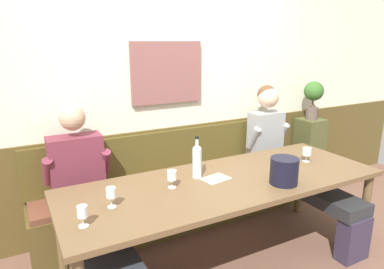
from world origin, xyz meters
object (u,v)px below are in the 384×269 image
dining_table (226,188)px  wine_glass_by_bottle (172,176)px  wall_bench (183,198)px  wine_bottle_green_tall (197,160)px  potted_plant (313,96)px  wine_glass_left_end (307,152)px  ice_bucket (284,171)px  wine_glass_near_bucket (111,194)px  person_left_seat (88,203)px  person_center_right_seat (288,158)px  wine_glass_right_end (82,213)px

dining_table → wine_glass_by_bottle: bearing=170.6°
wall_bench → dining_table: 0.84m
dining_table → wine_bottle_green_tall: size_ratio=7.50×
dining_table → potted_plant: size_ratio=5.72×
wine_glass_by_bottle → wine_glass_left_end: (1.30, -0.05, -0.00)m
ice_bucket → wine_glass_near_bucket: size_ratio=1.56×
wine_bottle_green_tall → wine_glass_by_bottle: size_ratio=2.54×
person_left_seat → wine_glass_near_bucket: 0.44m
wine_bottle_green_tall → wine_glass_left_end: bearing=-7.4°
wall_bench → potted_plant: potted_plant is taller
wall_bench → wine_glass_left_end: bearing=-39.8°
wall_bench → dining_table: (0.00, -0.74, 0.40)m
person_left_seat → potted_plant: bearing=9.0°
person_center_right_seat → wine_bottle_green_tall: bearing=-170.1°
wine_bottle_green_tall → potted_plant: 2.02m
dining_table → wine_glass_right_end: (-1.12, -0.19, 0.16)m
wine_glass_by_bottle → dining_table: bearing=-9.4°
wine_glass_by_bottle → person_left_seat: bearing=153.7°
wine_glass_right_end → potted_plant: 3.02m
wine_glass_right_end → potted_plant: (2.84, 0.96, 0.34)m
dining_table → ice_bucket: ice_bucket is taller
wine_glass_by_bottle → potted_plant: bearing=18.2°
dining_table → person_left_seat: 1.05m
wine_glass_left_end → wine_glass_by_bottle: bearing=177.7°
wine_bottle_green_tall → wine_glass_right_end: (-0.95, -0.34, -0.06)m
potted_plant → dining_table: bearing=-155.7°
potted_plant → ice_bucket: bearing=-143.0°
person_left_seat → wine_glass_near_bucket: bearing=-77.3°
wall_bench → wine_glass_right_end: (-1.12, -0.93, 0.55)m
wine_glass_left_end → person_left_seat: bearing=170.0°
person_center_right_seat → potted_plant: (0.73, 0.42, 0.52)m
dining_table → wine_glass_right_end: wine_glass_right_end is taller
wall_bench → wine_bottle_green_tall: (-0.17, -0.59, 0.61)m
wine_bottle_green_tall → wine_glass_by_bottle: 0.28m
dining_table → wine_bottle_green_tall: (-0.17, 0.15, 0.21)m
wall_bench → person_center_right_seat: person_center_right_seat is taller
dining_table → wine_glass_left_end: wine_glass_left_end is taller
person_left_seat → dining_table: bearing=-19.4°
wall_bench → wine_glass_left_end: wall_bench is taller
wine_glass_left_end → potted_plant: bearing=41.7°
wine_glass_left_end → person_center_right_seat: bearing=70.4°
ice_bucket → wine_bottle_green_tall: bearing=141.5°
wine_bottle_green_tall → wine_glass_by_bottle: bearing=-161.9°
wine_bottle_green_tall → wall_bench: bearing=73.5°
dining_table → wine_glass_left_end: bearing=1.2°
potted_plant → person_left_seat: bearing=-171.0°
wine_glass_right_end → wine_bottle_green_tall: bearing=19.8°
wine_bottle_green_tall → wine_glass_left_end: (1.05, -0.14, -0.06)m
wall_bench → ice_bucket: (0.35, -1.00, 0.57)m
dining_table → wine_glass_right_end: 1.15m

